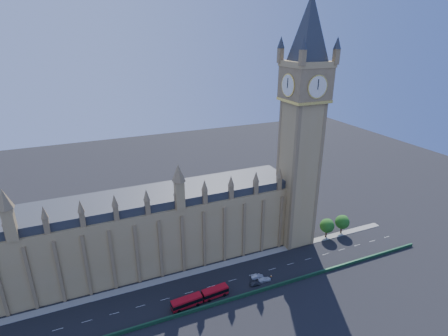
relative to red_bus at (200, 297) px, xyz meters
name	(u,v)px	position (x,y,z in m)	size (l,w,h in m)	color
ground	(222,283)	(9.81, 5.57, -1.72)	(400.00, 400.00, 0.00)	black
palace_westminster	(134,232)	(-15.19, 27.57, 12.14)	(120.00, 20.00, 28.00)	#A88A51
elizabeth_tower	(303,111)	(47.81, 19.57, 52.84)	(20.59, 20.59, 105.00)	#A88A51
bridge_parapet	(233,299)	(9.81, -3.43, -1.12)	(160.00, 0.60, 1.20)	#1E4C2D
kerb_north	(212,267)	(9.81, 15.07, -1.64)	(160.00, 3.00, 0.16)	gray
tree_east_near	(327,225)	(62.04, 15.66, 3.92)	(6.00, 6.00, 8.50)	#382619
tree_east_far	(343,222)	(70.04, 15.66, 3.92)	(6.00, 6.00, 8.50)	#382619
red_bus	(200,297)	(0.00, 0.00, 0.00)	(19.39, 4.38, 3.27)	#B30B18
car_grey	(256,284)	(20.09, 0.17, -1.05)	(1.59, 3.96, 1.35)	#43464C
car_silver	(258,277)	(22.40, 3.08, -1.01)	(1.52, 4.35, 1.43)	#ABADB3
car_white	(264,279)	(23.95, 0.82, -1.04)	(1.91, 4.70, 1.36)	silver
cone_a	(261,276)	(23.92, 3.16, -1.39)	(0.52, 0.52, 0.67)	black
cone_b	(259,274)	(23.81, 4.62, -1.37)	(0.53, 0.53, 0.71)	black
cone_c	(271,276)	(27.37, 2.03, -1.37)	(0.58, 0.58, 0.72)	black
cone_d	(263,279)	(23.81, 1.65, -1.33)	(0.63, 0.63, 0.80)	black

